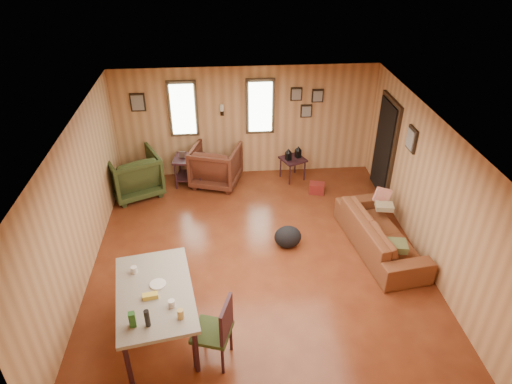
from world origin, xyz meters
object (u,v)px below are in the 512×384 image
(side_table, at_px, (293,157))
(dining_table, at_px, (155,296))
(recliner_brown, at_px, (216,163))
(end_table, at_px, (189,166))
(sofa, at_px, (381,229))
(recliner_green, at_px, (134,172))

(side_table, height_order, dining_table, dining_table)
(recliner_brown, height_order, dining_table, dining_table)
(recliner_brown, height_order, end_table, recliner_brown)
(recliner_brown, bearing_deg, side_table, -160.03)
(sofa, height_order, side_table, sofa)
(sofa, relative_size, dining_table, 1.22)
(recliner_brown, distance_m, side_table, 1.66)
(sofa, distance_m, recliner_brown, 3.74)
(sofa, distance_m, side_table, 2.79)
(side_table, bearing_deg, end_table, -178.68)
(end_table, relative_size, dining_table, 0.44)
(recliner_green, bearing_deg, sofa, 128.92)
(sofa, bearing_deg, end_table, 45.30)
(end_table, relative_size, side_table, 1.02)
(side_table, bearing_deg, sofa, -65.86)
(recliner_green, relative_size, end_table, 1.29)
(sofa, bearing_deg, recliner_brown, 40.37)
(side_table, bearing_deg, recliner_brown, -177.61)
(side_table, relative_size, dining_table, 0.43)
(end_table, distance_m, dining_table, 4.16)
(end_table, height_order, side_table, end_table)
(recliner_brown, distance_m, dining_table, 4.21)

